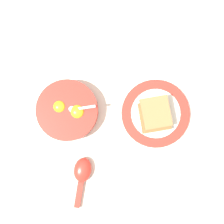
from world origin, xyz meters
name	(u,v)px	position (x,y,z in m)	size (l,w,h in m)	color
ground_plane	(82,99)	(0.00, 0.00, 0.00)	(3.00, 3.00, 0.00)	silver
egg_bowl	(68,111)	(-0.03, -0.04, 0.03)	(0.17, 0.17, 0.08)	red
toast_plate	(155,114)	(0.22, 0.01, 0.01)	(0.20, 0.20, 0.01)	red
toast_sandwich	(155,114)	(0.22, 0.01, 0.03)	(0.11, 0.12, 0.04)	brown
soup_spoon	(82,173)	(0.05, -0.21, 0.01)	(0.06, 0.15, 0.03)	red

